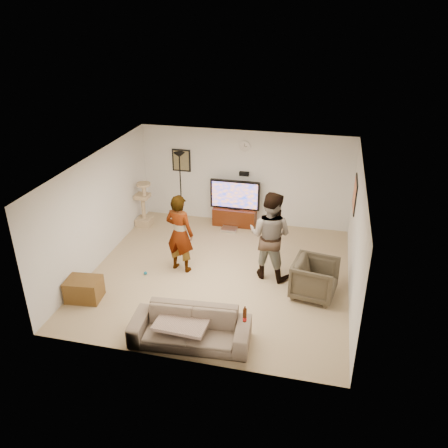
% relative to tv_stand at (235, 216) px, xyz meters
% --- Properties ---
extents(floor, '(5.50, 5.50, 0.02)m').
position_rel_tv_stand_xyz_m(floor, '(0.20, -2.50, -0.24)').
color(floor, tan).
rests_on(floor, ground).
extents(ceiling, '(5.50, 5.50, 0.02)m').
position_rel_tv_stand_xyz_m(ceiling, '(0.20, -2.50, 2.28)').
color(ceiling, white).
rests_on(ceiling, wall_back).
extents(wall_back, '(5.50, 0.04, 2.50)m').
position_rel_tv_stand_xyz_m(wall_back, '(0.20, 0.25, 1.02)').
color(wall_back, white).
rests_on(wall_back, floor).
extents(wall_front, '(5.50, 0.04, 2.50)m').
position_rel_tv_stand_xyz_m(wall_front, '(0.20, -5.25, 1.02)').
color(wall_front, white).
rests_on(wall_front, floor).
extents(wall_left, '(0.04, 5.50, 2.50)m').
position_rel_tv_stand_xyz_m(wall_left, '(-2.55, -2.50, 1.02)').
color(wall_left, white).
rests_on(wall_left, floor).
extents(wall_right, '(0.04, 5.50, 2.50)m').
position_rel_tv_stand_xyz_m(wall_right, '(2.95, -2.50, 1.02)').
color(wall_right, white).
rests_on(wall_right, floor).
extents(wall_clock, '(0.26, 0.04, 0.26)m').
position_rel_tv_stand_xyz_m(wall_clock, '(0.20, 0.22, 1.87)').
color(wall_clock, white).
rests_on(wall_clock, wall_back).
extents(wall_speaker, '(0.25, 0.10, 0.10)m').
position_rel_tv_stand_xyz_m(wall_speaker, '(0.20, 0.19, 1.15)').
color(wall_speaker, black).
rests_on(wall_speaker, wall_back).
extents(picture_back, '(0.42, 0.03, 0.52)m').
position_rel_tv_stand_xyz_m(picture_back, '(-1.50, 0.23, 1.37)').
color(picture_back, brown).
rests_on(picture_back, wall_back).
extents(picture_right, '(0.03, 0.78, 0.62)m').
position_rel_tv_stand_xyz_m(picture_right, '(2.93, -0.90, 1.27)').
color(picture_right, '#E78159').
rests_on(picture_right, wall_right).
extents(tv_stand, '(1.12, 0.45, 0.47)m').
position_rel_tv_stand_xyz_m(tv_stand, '(0.00, 0.00, 0.00)').
color(tv_stand, '#411908').
rests_on(tv_stand, floor).
extents(console_box, '(0.40, 0.30, 0.07)m').
position_rel_tv_stand_xyz_m(console_box, '(-0.06, -0.40, -0.20)').
color(console_box, silver).
rests_on(console_box, floor).
extents(tv, '(1.30, 0.08, 0.77)m').
position_rel_tv_stand_xyz_m(tv, '(0.00, 0.00, 0.62)').
color(tv, black).
rests_on(tv, tv_stand).
extents(tv_screen, '(1.20, 0.01, 0.68)m').
position_rel_tv_stand_xyz_m(tv_screen, '(-0.00, -0.04, 0.62)').
color(tv_screen, orange).
rests_on(tv_screen, tv).
extents(floor_lamp, '(0.32, 0.32, 2.00)m').
position_rel_tv_stand_xyz_m(floor_lamp, '(-1.35, -0.37, 0.77)').
color(floor_lamp, black).
rests_on(floor_lamp, floor).
extents(cat_tree, '(0.40, 0.40, 1.22)m').
position_rel_tv_stand_xyz_m(cat_tree, '(-2.33, -0.58, 0.37)').
color(cat_tree, tan).
rests_on(cat_tree, floor).
extents(person_left, '(0.73, 0.56, 1.78)m').
position_rel_tv_stand_xyz_m(person_left, '(-0.68, -2.50, 0.65)').
color(person_left, '#AEB0BF').
rests_on(person_left, floor).
extents(person_right, '(1.09, 0.94, 1.94)m').
position_rel_tv_stand_xyz_m(person_right, '(1.24, -2.31, 0.74)').
color(person_right, '#3D6491').
rests_on(person_right, floor).
extents(sofa, '(2.12, 0.96, 0.60)m').
position_rel_tv_stand_xyz_m(sofa, '(0.24, -4.77, 0.07)').
color(sofa, '#736354').
rests_on(sofa, floor).
extents(throw_blanket, '(0.93, 0.74, 0.06)m').
position_rel_tv_stand_xyz_m(throw_blanket, '(0.10, -4.77, 0.17)').
color(throw_blanket, tan).
rests_on(throw_blanket, sofa).
extents(beer_bottle, '(0.06, 0.06, 0.25)m').
position_rel_tv_stand_xyz_m(beer_bottle, '(1.19, -4.77, 0.49)').
color(beer_bottle, '#381505').
rests_on(beer_bottle, sofa).
extents(armchair, '(0.99, 0.97, 0.79)m').
position_rel_tv_stand_xyz_m(armchair, '(2.24, -2.85, 0.16)').
color(armchair, '#413A2C').
rests_on(armchair, floor).
extents(side_table, '(0.72, 0.57, 0.45)m').
position_rel_tv_stand_xyz_m(side_table, '(-2.20, -4.03, -0.01)').
color(side_table, '#553917').
rests_on(side_table, floor).
extents(toy_ball, '(0.07, 0.07, 0.07)m').
position_rel_tv_stand_xyz_m(toy_ball, '(-1.37, -2.90, -0.20)').
color(toy_ball, '#0F648C').
rests_on(toy_ball, floor).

